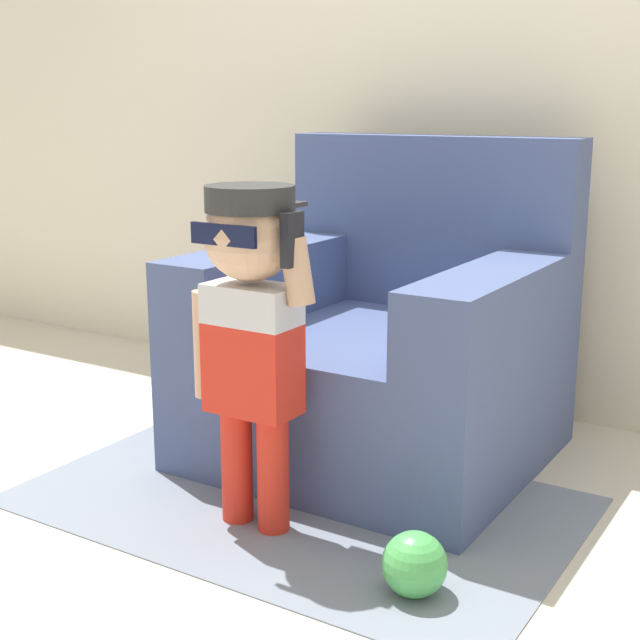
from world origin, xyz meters
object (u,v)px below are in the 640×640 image
armchair (383,350)px  side_table (201,336)px  person_child (251,305)px  toy_ball (414,564)px

armchair → side_table: size_ratio=2.40×
person_child → toy_ball: person_child is taller
side_table → person_child: bearing=-43.3°
side_table → armchair: bearing=-5.0°
toy_ball → person_child: bearing=169.9°
person_child → side_table: 1.10m
armchair → toy_ball: armchair is taller
toy_ball → side_table: bearing=147.6°
armchair → toy_ball: (0.48, -0.74, -0.26)m
armchair → side_table: bearing=175.0°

